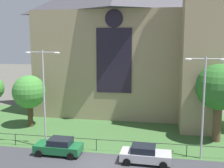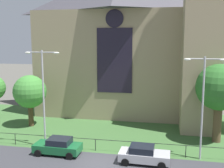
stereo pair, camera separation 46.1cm
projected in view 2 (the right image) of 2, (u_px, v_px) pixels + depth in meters
name	position (u px, v px, depth m)	size (l,w,h in m)	color
ground	(118.00, 127.00, 32.90)	(160.00, 160.00, 0.00)	#56544C
grass_verge	(115.00, 132.00, 30.96)	(120.00, 20.00, 0.01)	#3D6633
church_building	(127.00, 40.00, 38.81)	(23.20, 16.20, 26.00)	tan
iron_railing	(95.00, 141.00, 25.63)	(32.71, 0.07, 1.13)	black
tree_right_near	(219.00, 88.00, 27.22)	(4.62, 4.62, 7.94)	brown
tree_left_near	(30.00, 92.00, 32.64)	(3.91, 3.91, 6.16)	#4C3823
streetlamp_near	(43.00, 88.00, 25.70)	(3.37, 0.26, 9.31)	#B2B2B7
streetlamp_far	(203.00, 96.00, 23.08)	(3.37, 0.26, 8.88)	#B2B2B7
parked_car_green	(58.00, 146.00, 24.88)	(4.25, 2.11, 1.51)	#196033
parked_car_silver	(144.00, 155.00, 23.06)	(4.25, 2.13, 1.51)	#B7B7BC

